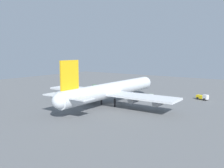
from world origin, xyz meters
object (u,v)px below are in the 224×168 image
catering_truck (203,97)px  pushback_tractor (95,87)px  cargo_airplane (111,90)px  baggage_tug (151,96)px  safety_cone_nose (138,93)px

catering_truck → pushback_tractor: 55.57m
cargo_airplane → pushback_tractor: 39.86m
baggage_tug → pushback_tractor: 36.77m
baggage_tug → pushback_tractor: (6.30, 36.23, 0.09)m
baggage_tug → safety_cone_nose: (6.38, 9.99, -0.68)m
cargo_airplane → pushback_tractor: cargo_airplane is taller
catering_truck → pushback_tractor: bearing=93.0°
catering_truck → baggage_tug: (-9.17, 19.26, -0.20)m
cargo_airplane → baggage_tug: bearing=-18.5°
catering_truck → baggage_tug: catering_truck is taller
catering_truck → safety_cone_nose: bearing=95.5°
catering_truck → baggage_tug: size_ratio=1.01×
baggage_tug → safety_cone_nose: 11.87m
cargo_airplane → pushback_tractor: (26.45, 29.49, -4.43)m
cargo_airplane → safety_cone_nose: size_ratio=80.27×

